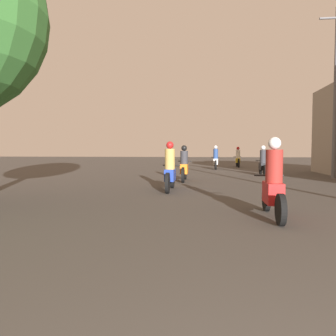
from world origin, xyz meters
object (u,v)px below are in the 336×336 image
at_px(motorcycle_white, 216,160).
at_px(motorcycle_yellow, 238,159).
at_px(motorcycle_blue, 170,171).
at_px(motorcycle_red, 273,185).
at_px(utility_pole_far, 336,90).
at_px(motorcycle_orange, 184,167).
at_px(motorcycle_black, 263,163).

height_order(motorcycle_white, motorcycle_yellow, motorcycle_white).
relative_size(motorcycle_blue, motorcycle_yellow, 0.99).
xyz_separation_m(motorcycle_red, utility_pole_far, (4.63, 9.56, 3.45)).
distance_m(motorcycle_white, utility_pole_far, 9.16).
xyz_separation_m(motorcycle_orange, motorcycle_yellow, (3.35, 11.79, 0.01)).
relative_size(motorcycle_red, utility_pole_far, 0.25).
relative_size(motorcycle_red, motorcycle_orange, 0.93).
relative_size(motorcycle_blue, motorcycle_white, 1.08).
height_order(motorcycle_red, motorcycle_orange, motorcycle_red).
distance_m(motorcycle_red, motorcycle_white, 16.21).
relative_size(motorcycle_red, motorcycle_white, 1.02).
distance_m(motorcycle_black, motorcycle_white, 5.61).
relative_size(motorcycle_white, utility_pole_far, 0.24).
distance_m(motorcycle_orange, motorcycle_white, 8.99).
bearing_deg(motorcycle_black, motorcycle_white, 122.61).
bearing_deg(motorcycle_yellow, motorcycle_blue, -103.25).
xyz_separation_m(motorcycle_red, motorcycle_black, (1.65, 11.09, -0.01)).
bearing_deg(motorcycle_white, motorcycle_black, -61.24).
distance_m(motorcycle_red, utility_pole_far, 11.16).
bearing_deg(motorcycle_yellow, utility_pole_far, -69.81).
bearing_deg(utility_pole_far, motorcycle_yellow, 110.14).
distance_m(motorcycle_black, utility_pole_far, 4.82).
bearing_deg(motorcycle_blue, motorcycle_white, 75.07).
bearing_deg(motorcycle_white, motorcycle_red, -83.24).
bearing_deg(motorcycle_red, motorcycle_yellow, 95.10).
bearing_deg(motorcycle_black, motorcycle_blue, -111.85).
relative_size(motorcycle_orange, motorcycle_yellow, 1.01).
bearing_deg(motorcycle_white, utility_pole_far, -47.05).
relative_size(motorcycle_white, motorcycle_yellow, 0.92).
bearing_deg(motorcycle_orange, motorcycle_blue, -99.51).
height_order(motorcycle_yellow, utility_pole_far, utility_pole_far).
xyz_separation_m(motorcycle_red, motorcycle_yellow, (1.12, 19.13, -0.01)).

